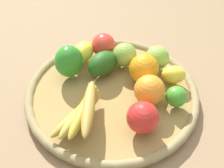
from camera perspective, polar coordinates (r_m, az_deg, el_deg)
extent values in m
plane|color=#8F7050|center=(0.79, 0.00, -2.67)|extent=(2.40, 2.40, 0.00)
cylinder|color=#9F7E46|center=(0.78, 0.00, -2.16)|extent=(0.43, 0.43, 0.02)
torus|color=#968155|center=(0.77, 0.00, -1.63)|extent=(0.45, 0.45, 0.02)
sphere|color=#88AE43|center=(0.82, 2.41, 5.59)|extent=(0.08, 0.08, 0.07)
ellipsoid|color=#AF8F39|center=(0.70, -6.66, -5.80)|extent=(0.14, 0.13, 0.03)
ellipsoid|color=#A89739|center=(0.68, -6.12, -5.47)|extent=(0.16, 0.11, 0.03)
ellipsoid|color=#AA982E|center=(0.67, -5.48, -5.03)|extent=(0.16, 0.08, 0.03)
ellipsoid|color=#B99039|center=(0.66, -4.49, -4.47)|extent=(0.17, 0.04, 0.03)
ellipsoid|color=yellow|center=(0.84, -5.53, 6.11)|extent=(0.09, 0.08, 0.05)
sphere|color=orange|center=(0.77, 6.12, 2.90)|extent=(0.10, 0.10, 0.08)
sphere|color=orange|center=(0.72, 7.16, -1.17)|extent=(0.10, 0.10, 0.07)
ellipsoid|color=#215116|center=(0.79, -1.83, 3.94)|extent=(0.11, 0.11, 0.06)
sphere|color=#8BBA42|center=(0.82, 8.64, 5.02)|extent=(0.09, 0.09, 0.07)
ellipsoid|color=#2E8324|center=(0.79, -8.23, 4.33)|extent=(0.10, 0.10, 0.09)
sphere|color=red|center=(0.66, 5.88, -6.38)|extent=(0.10, 0.10, 0.07)
sphere|color=red|center=(0.85, -1.64, 7.44)|extent=(0.08, 0.08, 0.07)
ellipsoid|color=yellow|center=(0.79, 11.67, 1.78)|extent=(0.05, 0.07, 0.05)
sphere|color=green|center=(0.73, 12.18, -2.35)|extent=(0.07, 0.07, 0.05)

